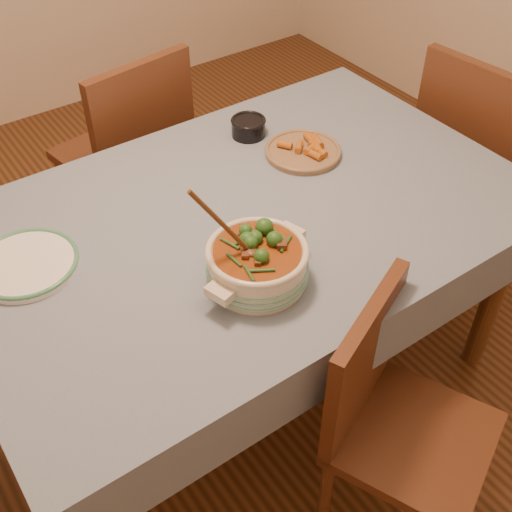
{
  "coord_description": "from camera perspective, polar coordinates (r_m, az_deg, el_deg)",
  "views": [
    {
      "loc": [
        -0.82,
        -1.21,
        1.92
      ],
      "look_at": [
        -0.14,
        -0.25,
        0.85
      ],
      "focal_mm": 45.0,
      "sensor_mm": 36.0,
      "label": 1
    }
  ],
  "objects": [
    {
      "name": "floor",
      "position": [
        2.41,
        -0.68,
        -10.26
      ],
      "size": [
        4.5,
        4.5,
        0.0
      ],
      "primitive_type": "plane",
      "color": "#412512",
      "rests_on": "ground"
    },
    {
      "name": "dining_table",
      "position": [
        1.93,
        -0.84,
        1.79
      ],
      "size": [
        1.68,
        1.08,
        0.76
      ],
      "color": "brown",
      "rests_on": "floor"
    },
    {
      "name": "stew_casserole",
      "position": [
        1.61,
        0.09,
        -0.44
      ],
      "size": [
        0.33,
        0.31,
        0.31
      ],
      "rotation": [
        0.0,
        0.0,
        0.28
      ],
      "color": "beige",
      "rests_on": "dining_table"
    },
    {
      "name": "white_plate",
      "position": [
        1.79,
        -19.76,
        -0.67
      ],
      "size": [
        0.3,
        0.3,
        0.02
      ],
      "rotation": [
        0.0,
        0.0,
        0.09
      ],
      "color": "white",
      "rests_on": "dining_table"
    },
    {
      "name": "condiment_bowl",
      "position": [
        2.19,
        -0.68,
        11.47
      ],
      "size": [
        0.13,
        0.13,
        0.06
      ],
      "rotation": [
        0.0,
        0.0,
        0.12
      ],
      "color": "black",
      "rests_on": "dining_table"
    },
    {
      "name": "fried_plate",
      "position": [
        2.11,
        4.2,
        9.34
      ],
      "size": [
        0.31,
        0.31,
        0.04
      ],
      "rotation": [
        0.0,
        0.0,
        0.33
      ],
      "color": "#846349",
      "rests_on": "dining_table"
    },
    {
      "name": "chair_far",
      "position": [
        2.6,
        -10.96,
        9.18
      ],
      "size": [
        0.5,
        0.5,
        0.93
      ],
      "rotation": [
        0.0,
        0.0,
        3.3
      ],
      "color": "#543019",
      "rests_on": "floor"
    },
    {
      "name": "chair_near",
      "position": [
        1.78,
        11.89,
        -13.61
      ],
      "size": [
        0.51,
        0.51,
        0.83
      ],
      "rotation": [
        0.0,
        0.0,
        0.41
      ],
      "color": "#543019",
      "rests_on": "floor"
    },
    {
      "name": "chair_right",
      "position": [
        2.67,
        18.9,
        8.63
      ],
      "size": [
        0.48,
        0.48,
        0.93
      ],
      "rotation": [
        0.0,
        0.0,
        1.68
      ],
      "color": "#543019",
      "rests_on": "floor"
    }
  ]
}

